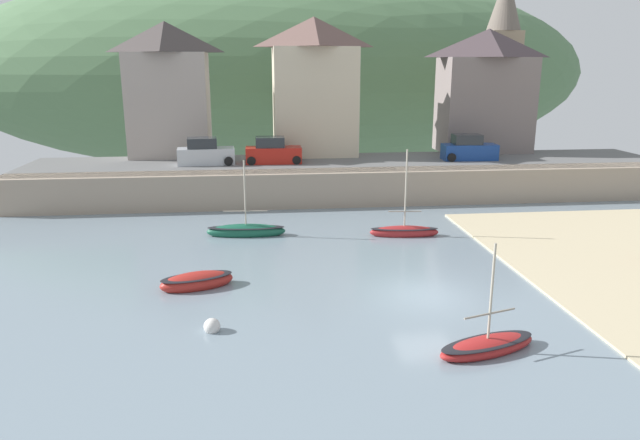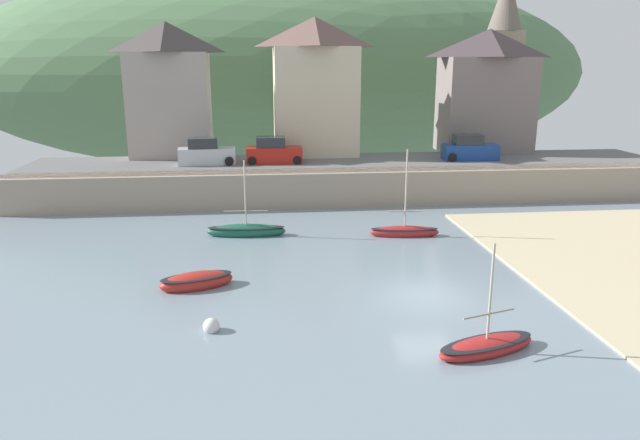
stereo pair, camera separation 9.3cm
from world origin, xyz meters
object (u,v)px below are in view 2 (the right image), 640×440
(waterfront_building_left, at_px, (169,89))
(sailboat_blue_trim, at_px, (404,231))
(motorboat_with_cabin, at_px, (197,281))
(waterfront_building_right, at_px, (486,90))
(parked_car_by_wall, at_px, (274,152))
(parked_car_end_of_row, at_px, (470,149))
(mooring_buoy, at_px, (211,326))
(waterfront_building_centre, at_px, (315,86))
(sailboat_white_hull, at_px, (246,231))
(dinghy_open_wooden, at_px, (486,346))
(parked_car_near_slipway, at_px, (206,153))
(church_with_spire, at_px, (502,57))

(waterfront_building_left, bearing_deg, sailboat_blue_trim, -47.53)
(motorboat_with_cabin, bearing_deg, waterfront_building_left, 82.37)
(waterfront_building_right, xyz_separation_m, parked_car_by_wall, (-17.82, -4.50, -4.26))
(sailboat_blue_trim, height_order, parked_car_end_of_row, sailboat_blue_trim)
(waterfront_building_right, bearing_deg, motorboat_with_cabin, -133.09)
(parked_car_by_wall, distance_m, mooring_buoy, 23.69)
(waterfront_building_centre, relative_size, parked_car_end_of_row, 2.57)
(waterfront_building_left, bearing_deg, sailboat_white_hull, -68.58)
(waterfront_building_left, height_order, waterfront_building_right, waterfront_building_left)
(parked_car_end_of_row, bearing_deg, sailboat_white_hull, -144.79)
(dinghy_open_wooden, xyz_separation_m, parked_car_end_of_row, (8.61, 25.92, 2.98))
(dinghy_open_wooden, distance_m, sailboat_blue_trim, 14.03)
(motorboat_with_cabin, xyz_separation_m, parked_car_near_slipway, (-0.99, 18.78, 2.93))
(waterfront_building_right, relative_size, mooring_buoy, 16.10)
(parked_car_near_slipway, bearing_deg, dinghy_open_wooden, -70.76)
(waterfront_building_centre, bearing_deg, parked_car_near_slipway, -152.05)
(waterfront_building_left, relative_size, church_with_spire, 0.68)
(sailboat_white_hull, height_order, motorboat_with_cabin, sailboat_white_hull)
(waterfront_building_left, height_order, parked_car_by_wall, waterfront_building_left)
(waterfront_building_left, height_order, waterfront_building_centre, waterfront_building_centre)
(sailboat_white_hull, distance_m, parked_car_near_slipway, 11.65)
(church_with_spire, relative_size, parked_car_near_slipway, 3.57)
(motorboat_with_cabin, relative_size, mooring_buoy, 5.59)
(church_with_spire, height_order, dinghy_open_wooden, church_with_spire)
(dinghy_open_wooden, bearing_deg, parked_car_end_of_row, 54.14)
(parked_car_near_slipway, bearing_deg, sailboat_white_hull, -78.90)
(waterfront_building_left, distance_m, mooring_buoy, 29.22)
(parked_car_end_of_row, height_order, mooring_buoy, parked_car_end_of_row)
(mooring_buoy, bearing_deg, dinghy_open_wooden, -15.54)
(waterfront_building_left, relative_size, dinghy_open_wooden, 2.57)
(parked_car_near_slipway, bearing_deg, waterfront_building_left, 119.25)
(waterfront_building_right, relative_size, parked_car_by_wall, 2.41)
(parked_car_near_slipway, bearing_deg, parked_car_by_wall, -4.46)
(waterfront_building_centre, xyz_separation_m, sailboat_blue_trim, (3.54, -16.41, -7.59))
(sailboat_white_hull, xyz_separation_m, sailboat_blue_trim, (8.99, -1.05, -0.01))
(waterfront_building_right, distance_m, dinghy_open_wooden, 33.28)
(church_with_spire, xyz_separation_m, mooring_buoy, (-23.65, -31.80, -9.98))
(waterfront_building_centre, xyz_separation_m, parked_car_end_of_row, (11.51, -4.50, -4.66))
(sailboat_white_hull, distance_m, parked_car_by_wall, 11.41)
(sailboat_white_hull, height_order, parked_car_near_slipway, parked_car_near_slipway)
(mooring_buoy, bearing_deg, parked_car_near_slipway, 94.79)
(parked_car_by_wall, xyz_separation_m, mooring_buoy, (-2.99, -23.30, -3.02))
(waterfront_building_left, relative_size, waterfront_building_right, 1.04)
(waterfront_building_right, height_order, church_with_spire, church_with_spire)
(sailboat_blue_trim, height_order, mooring_buoy, sailboat_blue_trim)
(waterfront_building_left, bearing_deg, waterfront_building_right, 0.00)
(sailboat_white_hull, bearing_deg, waterfront_building_right, 41.18)
(waterfront_building_centre, relative_size, parked_car_by_wall, 2.61)
(waterfront_building_left, distance_m, motorboat_with_cabin, 24.75)
(waterfront_building_left, xyz_separation_m, sailboat_blue_trim, (15.02, -16.41, -7.39))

